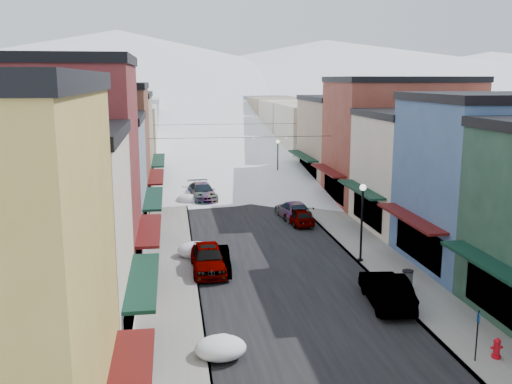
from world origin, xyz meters
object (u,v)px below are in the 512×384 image
object	(u,v)px
trash_can	(407,279)
car_green_sedan	(386,289)
car_silver_sedan	(208,258)
streetlamp_near	(362,213)
car_dark_hatch	(217,260)
fire_hydrant	(497,349)

from	to	relation	value
trash_can	car_green_sedan	bearing A→B (deg)	-138.41
car_silver_sedan	trash_can	distance (m)	11.47
car_silver_sedan	streetlamp_near	distance (m)	9.80
car_dark_hatch	car_green_sedan	xyz separation A→B (m)	(8.10, -6.37, 0.13)
trash_can	car_dark_hatch	bearing A→B (deg)	154.50
fire_hydrant	trash_can	size ratio (longest dim) A/B	0.83
car_silver_sedan	car_green_sedan	xyz separation A→B (m)	(8.60, -6.38, -0.01)
fire_hydrant	trash_can	world-z (taller)	trash_can
fire_hydrant	trash_can	bearing A→B (deg)	93.04
car_dark_hatch	streetlamp_near	xyz separation A→B (m)	(9.00, 0.26, 2.52)
car_silver_sedan	trash_can	bearing A→B (deg)	-25.09
streetlamp_near	car_silver_sedan	bearing A→B (deg)	-178.49
car_dark_hatch	trash_can	world-z (taller)	car_dark_hatch
car_dark_hatch	trash_can	distance (m)	11.01
car_silver_sedan	streetlamp_near	world-z (taller)	streetlamp_near
car_green_sedan	car_dark_hatch	bearing A→B (deg)	-32.33
trash_can	fire_hydrant	bearing A→B (deg)	-86.96
car_dark_hatch	trash_can	xyz separation A→B (m)	(9.93, -4.74, -0.03)
car_dark_hatch	fire_hydrant	size ratio (longest dim) A/B	4.96
car_silver_sedan	car_dark_hatch	xyz separation A→B (m)	(0.50, -0.01, -0.14)
car_silver_sedan	car_dark_hatch	distance (m)	0.52
fire_hydrant	streetlamp_near	bearing A→B (deg)	96.00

